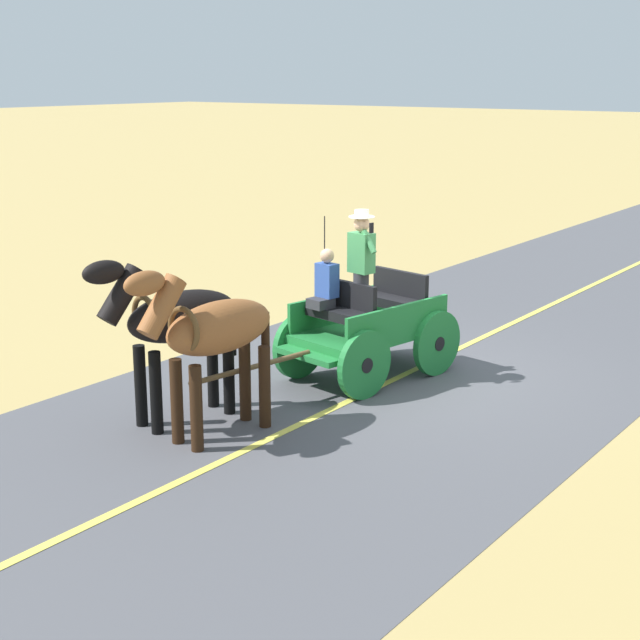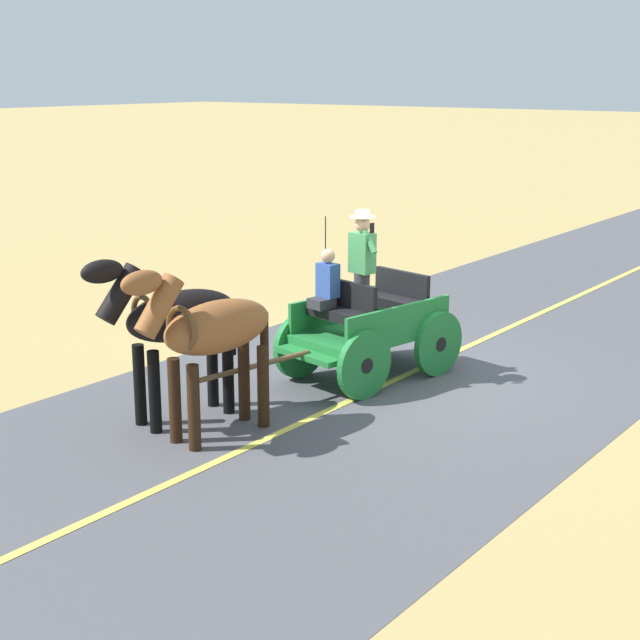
% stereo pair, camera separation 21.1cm
% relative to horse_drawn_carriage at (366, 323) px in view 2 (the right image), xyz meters
% --- Properties ---
extents(ground_plane, '(200.00, 200.00, 0.00)m').
position_rel_horse_drawn_carriage_xyz_m(ground_plane, '(-0.42, -0.47, -0.82)').
color(ground_plane, tan).
extents(road_surface, '(6.75, 160.00, 0.01)m').
position_rel_horse_drawn_carriage_xyz_m(road_surface, '(-0.42, -0.47, -0.81)').
color(road_surface, '#4C4C51').
rests_on(road_surface, ground).
extents(road_centre_stripe, '(0.12, 160.00, 0.00)m').
position_rel_horse_drawn_carriage_xyz_m(road_centre_stripe, '(-0.42, -0.47, -0.81)').
color(road_centre_stripe, '#DBCC4C').
rests_on(road_centre_stripe, road_surface).
extents(horse_drawn_carriage, '(1.81, 4.51, 2.50)m').
position_rel_horse_drawn_carriage_xyz_m(horse_drawn_carriage, '(0.00, 0.00, 0.00)').
color(horse_drawn_carriage, '#1E7233').
rests_on(horse_drawn_carriage, ground).
extents(horse_near_side, '(0.76, 2.15, 2.21)m').
position_rel_horse_drawn_carriage_xyz_m(horse_near_side, '(0.16, 3.05, 0.51)').
color(horse_near_side, brown).
rests_on(horse_near_side, ground).
extents(horse_off_side, '(0.89, 2.15, 2.21)m').
position_rel_horse_drawn_carriage_xyz_m(horse_off_side, '(0.90, 2.92, 0.51)').
color(horse_off_side, black).
rests_on(horse_off_side, ground).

